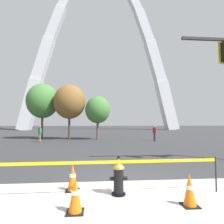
% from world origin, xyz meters
% --- Properties ---
extents(ground_plane, '(240.00, 240.00, 0.00)m').
position_xyz_m(ground_plane, '(0.00, 0.00, 0.00)').
color(ground_plane, '#333335').
extents(fire_hydrant, '(0.46, 0.48, 0.99)m').
position_xyz_m(fire_hydrant, '(-0.47, -1.00, 0.47)').
color(fire_hydrant, black).
rests_on(fire_hydrant, ground).
extents(caution_tape_barrier, '(5.63, 0.18, 0.94)m').
position_xyz_m(caution_tape_barrier, '(-0.62, -1.09, 0.65)').
color(caution_tape_barrier, '#232326').
rests_on(caution_tape_barrier, ground).
extents(traffic_cone_by_hydrant, '(0.36, 0.36, 0.73)m').
position_xyz_m(traffic_cone_by_hydrant, '(-1.69, -0.62, 0.36)').
color(traffic_cone_by_hydrant, black).
rests_on(traffic_cone_by_hydrant, ground).
extents(traffic_cone_mid_sidewalk, '(0.36, 0.36, 0.73)m').
position_xyz_m(traffic_cone_mid_sidewalk, '(-1.47, -1.88, 0.36)').
color(traffic_cone_mid_sidewalk, black).
rests_on(traffic_cone_mid_sidewalk, ground).
extents(traffic_cone_curb_edge, '(0.36, 0.36, 0.73)m').
position_xyz_m(traffic_cone_curb_edge, '(1.04, -1.78, 0.36)').
color(traffic_cone_curb_edge, black).
rests_on(traffic_cone_curb_edge, ground).
extents(monument_arch, '(43.28, 3.03, 48.25)m').
position_xyz_m(monument_arch, '(-0.00, 45.02, 20.77)').
color(monument_arch, silver).
rests_on(monument_arch, ground).
extents(tree_far_left, '(3.74, 3.74, 6.54)m').
position_xyz_m(tree_far_left, '(-7.48, 16.86, 4.48)').
color(tree_far_left, brown).
rests_on(tree_far_left, ground).
extents(tree_left_mid, '(3.56, 3.56, 6.24)m').
position_xyz_m(tree_left_mid, '(-4.13, 15.65, 4.27)').
color(tree_left_mid, '#473323').
rests_on(tree_left_mid, ground).
extents(tree_center_left, '(2.80, 2.80, 4.91)m').
position_xyz_m(tree_center_left, '(-0.92, 15.28, 3.35)').
color(tree_center_left, brown).
rests_on(tree_center_left, ground).
extents(pedestrian_walking_left, '(0.39, 0.36, 1.59)m').
position_xyz_m(pedestrian_walking_left, '(4.89, 12.87, 0.82)').
color(pedestrian_walking_left, '#232847').
rests_on(pedestrian_walking_left, ground).
extents(pedestrian_standing_center, '(0.38, 0.39, 1.59)m').
position_xyz_m(pedestrian_standing_center, '(-6.57, 12.99, 0.82)').
color(pedestrian_standing_center, brown).
rests_on(pedestrian_standing_center, ground).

